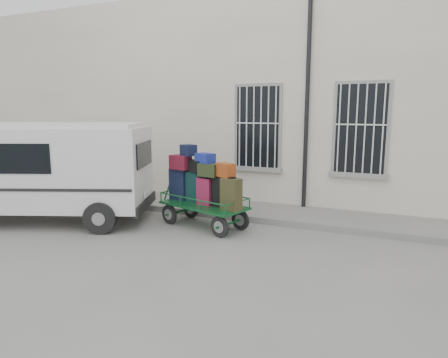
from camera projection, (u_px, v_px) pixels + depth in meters
The scene contains 5 objects.
ground at pixel (229, 239), 8.53m from camera, with size 80.00×80.00×0.00m, color slate.
building at pixel (295, 101), 12.98m from camera, with size 24.00×5.15×6.00m.
sidewalk at pixel (261, 212), 10.50m from camera, with size 24.00×1.70×0.15m, color slate.
luggage_cart at pixel (203, 187), 9.29m from camera, with size 2.50×1.52×1.91m.
van at pixel (48, 166), 9.67m from camera, with size 5.14×3.61×2.41m.
Camera 1 is at (3.17, -7.54, 2.72)m, focal length 32.00 mm.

